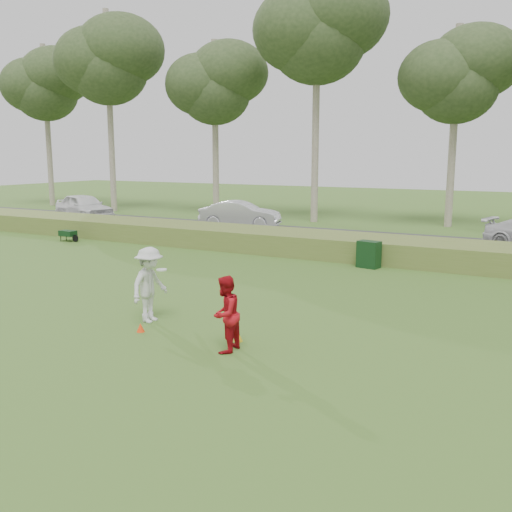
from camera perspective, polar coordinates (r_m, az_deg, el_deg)
The scene contains 16 objects.
ground at distance 14.00m, azimuth -7.85°, elevation -7.82°, with size 120.00×120.00×0.00m, color #365E1F.
reed_strip at distance 24.36m, azimuth 8.95°, elevation 0.97°, with size 80.00×3.00×0.90m, color #53692A.
park_road at distance 29.13m, azimuth 12.20°, elevation 1.54°, with size 80.00×6.00×0.06m, color #2D2D2D.
tree_0 at distance 51.35m, azimuth -20.34°, elevation 15.65°, with size 6.76×6.76×13.00m.
tree_1 at distance 44.95m, azimuth -14.60°, elevation 18.27°, with size 7.54×7.54×14.50m.
tree_2 at distance 41.31m, azimuth -4.15°, elevation 16.67°, with size 6.50×6.50×12.00m.
tree_3 at distance 37.19m, azimuth 6.16°, elevation 21.46°, with size 7.80×7.80×15.50m.
tree_4 at distance 35.96m, azimuth 19.43°, elevation 16.50°, with size 6.24×6.24×11.50m.
player_white at distance 14.94m, azimuth -10.59°, elevation -2.84°, with size 0.90×1.27×1.96m.
player_red at distance 12.53m, azimuth -3.10°, elevation -5.83°, with size 0.83×0.64×1.70m, color #B20F18.
cone_orange at distance 14.35m, azimuth -11.47°, elevation -7.03°, with size 0.20×0.20×0.22m, color #FF3C0D.
cone_yellow at distance 13.39m, azimuth -1.81°, elevation -8.02°, with size 0.22×0.22×0.24m, color gold.
utility_cabinet at distance 22.17m, azimuth 11.21°, elevation 0.16°, with size 0.82×0.51×1.03m, color black.
wheelbarrow at distance 29.81m, azimuth -18.27°, elevation 2.14°, with size 1.08×0.50×0.54m.
car_left at distance 38.68m, azimuth -16.82°, elevation 4.73°, with size 2.00×4.96×1.69m, color white.
car_mid at distance 33.20m, azimuth -1.59°, elevation 4.19°, with size 1.63×4.66×1.54m, color silver.
Camera 1 is at (7.91, -10.71, 4.31)m, focal length 40.00 mm.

